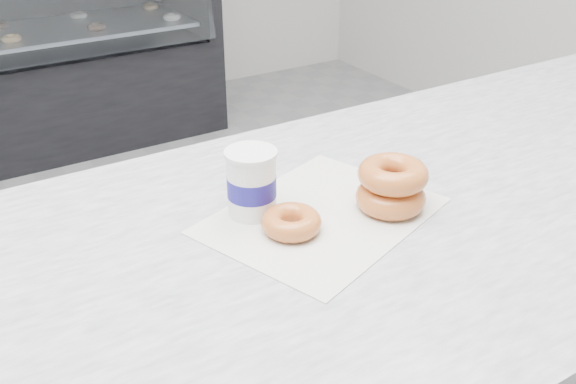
# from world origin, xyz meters

# --- Properties ---
(wax_paper) EXTENTS (0.41, 0.36, 0.00)m
(wax_paper) POSITION_xyz_m (0.21, -0.57, 0.90)
(wax_paper) COLOR silver
(wax_paper) RESTS_ON counter
(donut_single) EXTENTS (0.11, 0.11, 0.03)m
(donut_single) POSITION_xyz_m (0.15, -0.58, 0.92)
(donut_single) COLOR orange
(donut_single) RESTS_ON wax_paper
(donut_stack) EXTENTS (0.12, 0.12, 0.08)m
(donut_stack) POSITION_xyz_m (0.31, -0.60, 0.94)
(donut_stack) COLOR orange
(donut_stack) RESTS_ON wax_paper
(coffee_cup) EXTENTS (0.09, 0.09, 0.11)m
(coffee_cup) POSITION_xyz_m (0.13, -0.50, 0.95)
(coffee_cup) COLOR white
(coffee_cup) RESTS_ON counter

